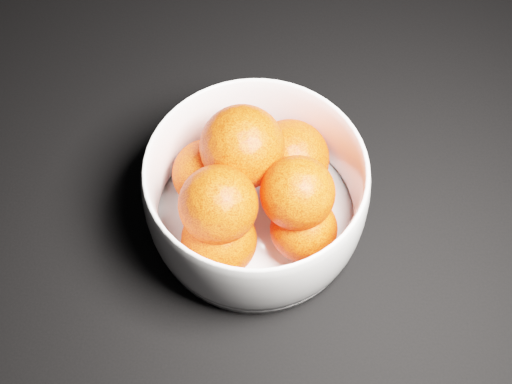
{
  "coord_description": "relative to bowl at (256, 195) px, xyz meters",
  "views": [
    {
      "loc": [
        -0.22,
        -0.07,
        0.59
      ],
      "look_at": [
        -0.25,
        0.25,
        0.05
      ],
      "focal_mm": 50.0,
      "sensor_mm": 36.0,
      "label": 1
    }
  ],
  "objects": [
    {
      "name": "bowl",
      "position": [
        0.0,
        0.0,
        0.0
      ],
      "size": [
        0.2,
        0.2,
        0.1
      ],
      "rotation": [
        0.0,
        0.0,
        0.01
      ],
      "color": "white",
      "rests_on": "ground"
    },
    {
      "name": "orange_pile",
      "position": [
        -0.0,
        0.0,
        0.01
      ],
      "size": [
        0.15,
        0.16,
        0.11
      ],
      "color": "#FF340B",
      "rests_on": "bowl"
    }
  ]
}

